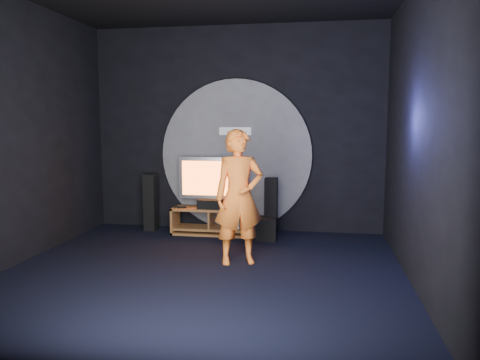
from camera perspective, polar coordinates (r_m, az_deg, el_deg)
name	(u,v)px	position (r m, az deg, el deg)	size (l,w,h in m)	color
floor	(201,273)	(5.94, -4.74, -11.27)	(5.00, 5.00, 0.00)	black
back_wall	(236,129)	(8.09, -0.45, 6.21)	(5.00, 0.04, 3.50)	black
front_wall	(107,139)	(3.29, -15.95, 4.83)	(5.00, 0.04, 3.50)	black
left_wall	(11,131)	(6.72, -26.11, 5.35)	(0.04, 5.00, 3.50)	black
right_wall	(419,133)	(5.57, 20.95, 5.40)	(0.04, 5.00, 3.50)	black
wall_disc_panel	(236,155)	(8.05, -0.51, 3.01)	(2.60, 0.11, 2.60)	#515156
media_console	(212,223)	(7.89, -3.47, -5.20)	(1.30, 0.45, 0.45)	#9A5E2F
tv	(212,180)	(7.84, -3.45, 0.01)	(1.13, 0.22, 0.84)	#B6B5BD
center_speaker	(210,204)	(7.73, -3.73, -2.98)	(0.40, 0.15, 0.15)	black
remote	(180,207)	(7.86, -7.27, -3.33)	(0.18, 0.05, 0.02)	black
tower_speaker_left	(151,202)	(8.26, -10.84, -2.67)	(0.20, 0.22, 0.99)	black
tower_speaker_right	(271,209)	(7.52, 3.80, -3.50)	(0.20, 0.22, 0.99)	black
subwoofer	(266,229)	(7.50, 3.22, -5.94)	(0.33, 0.33, 0.37)	black
player	(239,197)	(6.15, -0.12, -2.08)	(0.65, 0.43, 1.78)	orange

